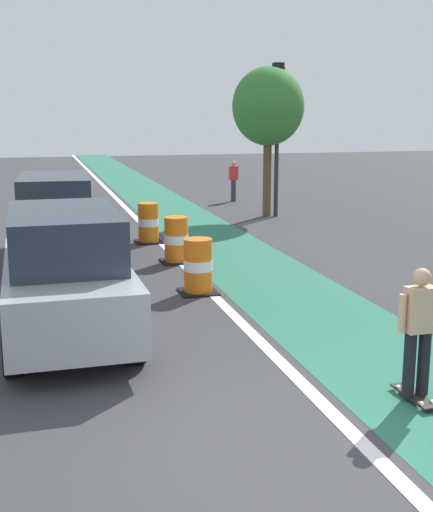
% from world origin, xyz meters
% --- Properties ---
extents(ground_plane, '(100.00, 100.00, 0.00)m').
position_xyz_m(ground_plane, '(0.00, 0.00, 0.00)').
color(ground_plane, '#38383A').
extents(bike_lane_strip, '(2.50, 80.00, 0.01)m').
position_xyz_m(bike_lane_strip, '(2.40, 12.00, 0.00)').
color(bike_lane_strip, '#286B51').
rests_on(bike_lane_strip, ground).
extents(lane_divider_stripe, '(0.20, 80.00, 0.01)m').
position_xyz_m(lane_divider_stripe, '(0.90, 12.00, 0.01)').
color(lane_divider_stripe, silver).
rests_on(lane_divider_stripe, ground).
extents(skateboarder_on_lane, '(0.57, 0.80, 1.69)m').
position_xyz_m(skateboarder_on_lane, '(2.04, 0.81, 0.91)').
color(skateboarder_on_lane, black).
rests_on(skateboarder_on_lane, ground).
extents(parked_suv_nearest, '(1.97, 4.63, 2.04)m').
position_xyz_m(parked_suv_nearest, '(-1.97, 4.42, 1.04)').
color(parked_suv_nearest, '#9EA0A5').
rests_on(parked_suv_nearest, ground).
extents(parked_suv_second, '(2.09, 4.69, 2.04)m').
position_xyz_m(parked_suv_second, '(-1.90, 10.41, 1.04)').
color(parked_suv_second, black).
rests_on(parked_suv_second, ground).
extents(traffic_barrel_front, '(0.73, 0.73, 1.09)m').
position_xyz_m(traffic_barrel_front, '(0.66, 6.51, 0.53)').
color(traffic_barrel_front, orange).
rests_on(traffic_barrel_front, ground).
extents(traffic_barrel_mid, '(0.73, 0.73, 1.09)m').
position_xyz_m(traffic_barrel_mid, '(0.82, 9.37, 0.53)').
color(traffic_barrel_mid, orange).
rests_on(traffic_barrel_mid, ground).
extents(traffic_barrel_back, '(0.73, 0.73, 1.09)m').
position_xyz_m(traffic_barrel_back, '(0.60, 12.05, 0.53)').
color(traffic_barrel_back, orange).
rests_on(traffic_barrel_back, ground).
extents(traffic_light_corner, '(0.41, 0.32, 5.10)m').
position_xyz_m(traffic_light_corner, '(5.61, 15.65, 3.50)').
color(traffic_light_corner, '#2D2D2D').
rests_on(traffic_light_corner, ground).
extents(pedestrian_crossing, '(0.34, 0.20, 1.61)m').
position_xyz_m(pedestrian_crossing, '(5.34, 19.89, 0.86)').
color(pedestrian_crossing, '#33333D').
rests_on(pedestrian_crossing, ground).
extents(street_tree_sidewalk, '(2.40, 2.40, 5.00)m').
position_xyz_m(street_tree_sidewalk, '(5.30, 15.74, 3.67)').
color(street_tree_sidewalk, brown).
rests_on(street_tree_sidewalk, ground).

